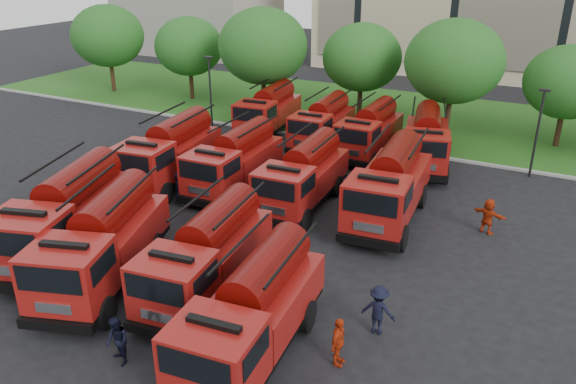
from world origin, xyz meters
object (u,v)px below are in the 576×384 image
object	(u,v)px
fire_truck_2	(208,254)
firefighter_0	(261,369)
fire_truck_8	(269,110)
firefighter_2	(337,364)
fire_truck_1	(103,242)
firefighter_4	(181,202)
fire_truck_9	(323,123)
fire_truck_3	(253,311)
fire_truck_11	(426,139)
fire_truck_10	(370,130)
firefighter_1	(120,363)
fire_truck_4	(170,152)
fire_truck_5	(235,160)
fire_truck_0	(67,214)
firefighter_3	(377,332)
fire_truck_7	(390,185)
fire_truck_6	(303,175)
firefighter_5	(485,233)

from	to	relation	value
fire_truck_2	firefighter_0	bearing A→B (deg)	-43.45
fire_truck_8	firefighter_2	size ratio (longest dim) A/B	4.34
fire_truck_1	firefighter_4	bearing A→B (deg)	87.61
fire_truck_1	fire_truck_9	size ratio (longest dim) A/B	1.16
fire_truck_3	fire_truck_11	bearing A→B (deg)	83.22
fire_truck_3	fire_truck_9	size ratio (longest dim) A/B	1.07
fire_truck_2	fire_truck_10	bearing A→B (deg)	82.76
firefighter_1	firefighter_4	distance (m)	12.38
fire_truck_4	fire_truck_5	distance (m)	3.79
fire_truck_2	fire_truck_9	xyz separation A→B (m)	(-3.20, 17.92, -0.08)
fire_truck_0	firefighter_3	bearing A→B (deg)	-13.93
fire_truck_5	fire_truck_9	distance (m)	8.95
fire_truck_4	fire_truck_7	xyz separation A→B (m)	(12.31, 0.93, 0.02)
fire_truck_11	firefighter_0	size ratio (longest dim) A/B	4.71
fire_truck_2	firefighter_2	size ratio (longest dim) A/B	4.38
fire_truck_3	firefighter_0	distance (m)	1.84
fire_truck_6	fire_truck_9	xyz separation A→B (m)	(-2.97, 9.15, -0.09)
fire_truck_1	fire_truck_11	distance (m)	20.03
fire_truck_0	fire_truck_7	world-z (taller)	fire_truck_0
fire_truck_3	fire_truck_6	world-z (taller)	fire_truck_3
fire_truck_9	firefighter_4	size ratio (longest dim) A/B	4.26
fire_truck_2	fire_truck_10	xyz separation A→B (m)	(0.14, 17.69, -0.07)
firefighter_2	firefighter_4	distance (m)	14.34
firefighter_1	firefighter_5	xyz separation A→B (m)	(8.89, 14.55, 0.00)
fire_truck_5	firefighter_3	size ratio (longest dim) A/B	4.02
fire_truck_7	firefighter_4	distance (m)	10.79
fire_truck_4	fire_truck_9	world-z (taller)	fire_truck_4
firefighter_0	firefighter_2	world-z (taller)	firefighter_2
fire_truck_1	firefighter_4	distance (m)	7.92
fire_truck_11	firefighter_0	world-z (taller)	fire_truck_11
firefighter_4	fire_truck_7	bearing A→B (deg)	-130.78
fire_truck_11	firefighter_4	bearing A→B (deg)	-145.66
firefighter_3	firefighter_0	bearing A→B (deg)	50.55
firefighter_1	firefighter_5	world-z (taller)	firefighter_5
fire_truck_6	fire_truck_1	bearing A→B (deg)	-113.41
firefighter_1	firefighter_5	size ratio (longest dim) A/B	0.99
fire_truck_2	fire_truck_3	size ratio (longest dim) A/B	1.00
fire_truck_1	fire_truck_6	distance (m)	10.67
fire_truck_3	fire_truck_4	world-z (taller)	fire_truck_4
fire_truck_6	firefighter_2	bearing A→B (deg)	-61.92
fire_truck_1	firefighter_5	world-z (taller)	fire_truck_1
fire_truck_3	firefighter_3	bearing A→B (deg)	36.73
firefighter_1	fire_truck_6	bearing A→B (deg)	117.12
fire_truck_2	fire_truck_8	size ratio (longest dim) A/B	1.01
fire_truck_5	fire_truck_8	distance (m)	10.27
fire_truck_8	fire_truck_10	size ratio (longest dim) A/B	1.06
fire_truck_10	firefighter_1	xyz separation A→B (m)	(-0.38, -22.37, -1.58)
fire_truck_5	fire_truck_6	bearing A→B (deg)	-6.26
fire_truck_0	firefighter_4	distance (m)	6.69
fire_truck_4	firefighter_5	xyz separation A→B (m)	(16.83, 1.61, -1.78)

